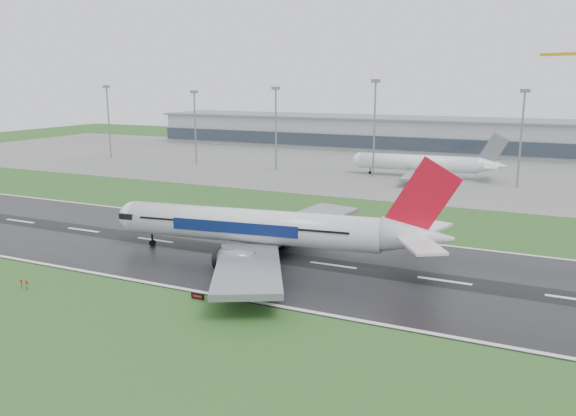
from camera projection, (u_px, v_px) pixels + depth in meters
The scene contains 12 objects.
ground at pixel (155, 240), 121.71m from camera, with size 520.00×520.00×0.00m, color #24501D.
runway at pixel (155, 240), 121.70m from camera, with size 400.00×45.00×0.10m, color black.
apron at pixel (350, 165), 232.30m from camera, with size 400.00×130.00×0.08m, color slate.
terminal at pixel (390, 134), 283.79m from camera, with size 240.00×36.00×15.00m, color #9598A0.
main_airliner at pixel (274, 207), 107.96m from camera, with size 65.81×62.67×19.43m, color silver, non-canonical shape.
parked_airliner at pixel (424, 155), 200.56m from camera, with size 53.48×49.79×15.68m, color white, non-canonical shape.
runway_sign at pixel (198, 296), 88.64m from camera, with size 2.30×0.26×1.04m, color black, non-canonical shape.
floodmast_0 at pixel (109, 124), 248.80m from camera, with size 0.64×0.64×30.05m, color gray.
floodmast_1 at pixel (195, 129), 230.63m from camera, with size 0.64×0.64×28.19m, color gray.
floodmast_2 at pixel (276, 130), 215.58m from camera, with size 0.64×0.64×29.77m, color gray.
floodmast_3 at pixel (374, 131), 199.60m from camera, with size 0.64×0.64×32.37m, color gray.
floodmast_4 at pixel (521, 141), 180.30m from camera, with size 0.64×0.64×29.40m, color gray.
Camera 1 is at (75.09, -94.49, 32.87)m, focal length 35.99 mm.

